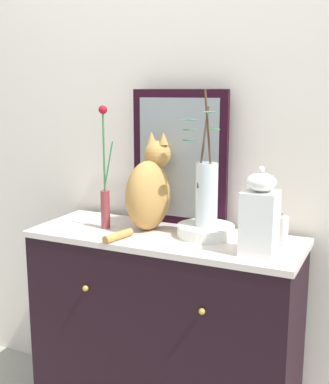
# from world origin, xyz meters

# --- Properties ---
(wall_back) EXTENTS (4.40, 0.08, 2.60)m
(wall_back) POSITION_xyz_m (0.00, 0.29, 1.30)
(wall_back) COLOR silver
(wall_back) RESTS_ON ground_plane
(sideboard) EXTENTS (1.14, 0.44, 0.90)m
(sideboard) POSITION_xyz_m (0.00, -0.00, 0.45)
(sideboard) COLOR black
(sideboard) RESTS_ON ground_plane
(mirror_leaning) EXTENTS (0.44, 0.03, 0.59)m
(mirror_leaning) POSITION_xyz_m (-0.02, 0.19, 1.20)
(mirror_leaning) COLOR black
(mirror_leaning) RESTS_ON sideboard
(cat_sitting) EXTENTS (0.20, 0.39, 0.41)m
(cat_sitting) POSITION_xyz_m (-0.09, 0.05, 1.08)
(cat_sitting) COLOR #B88745
(cat_sitting) RESTS_ON sideboard
(vase_slim_green) EXTENTS (0.07, 0.04, 0.52)m
(vase_slim_green) POSITION_xyz_m (-0.27, -0.02, 1.07)
(vase_slim_green) COLOR brown
(vase_slim_green) RESTS_ON sideboard
(bowl_porcelain) EXTENTS (0.24, 0.24, 0.05)m
(bowl_porcelain) POSITION_xyz_m (0.16, 0.05, 0.93)
(bowl_porcelain) COLOR white
(bowl_porcelain) RESTS_ON sideboard
(vase_glass_clear) EXTENTS (0.20, 0.15, 0.54)m
(vase_glass_clear) POSITION_xyz_m (0.16, 0.05, 1.09)
(vase_glass_clear) COLOR silver
(vase_glass_clear) RESTS_ON bowl_porcelain
(jar_lidded_porcelain) EXTENTS (0.12, 0.12, 0.32)m
(jar_lidded_porcelain) POSITION_xyz_m (0.41, -0.08, 1.05)
(jar_lidded_porcelain) COLOR white
(jar_lidded_porcelain) RESTS_ON sideboard
(candle_pillar) EXTENTS (0.05, 0.05, 0.12)m
(candle_pillar) POSITION_xyz_m (0.46, 0.07, 0.96)
(candle_pillar) COLOR silver
(candle_pillar) RESTS_ON sideboard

